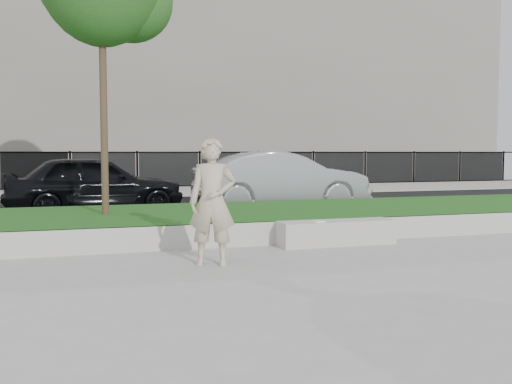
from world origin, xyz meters
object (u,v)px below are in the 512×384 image
object	(u,v)px
car_dark	(95,184)
car_silver	(281,180)
man	(212,202)
stone_bench	(336,233)
book	(318,222)

from	to	relation	value
car_dark	car_silver	bearing A→B (deg)	-97.24
man	car_dark	size ratio (longest dim) A/B	0.41
car_dark	man	bearing A→B (deg)	-174.02
stone_bench	man	bearing A→B (deg)	-156.09
man	car_silver	world-z (taller)	man
stone_bench	car_dark	xyz separation A→B (m)	(-3.74, 6.06, 0.57)
book	stone_bench	bearing A→B (deg)	-1.39
stone_bench	car_silver	world-z (taller)	car_silver
stone_bench	car_silver	distance (m)	5.98
car_silver	stone_bench	bearing A→B (deg)	170.47
book	man	bearing A→B (deg)	-173.32
stone_bench	man	size ratio (longest dim) A/B	1.14
car_dark	car_silver	world-z (taller)	car_silver
man	car_dark	world-z (taller)	man
stone_bench	book	world-z (taller)	book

